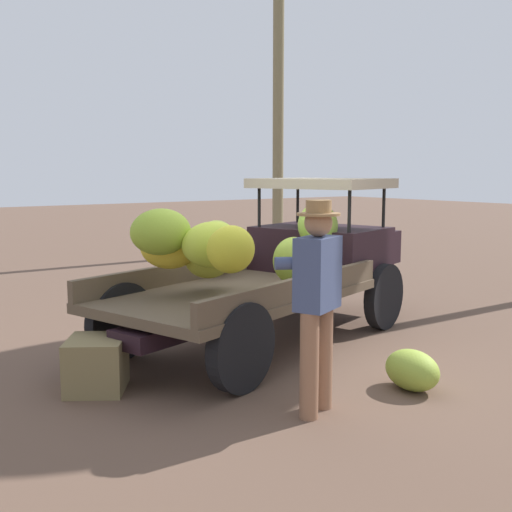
% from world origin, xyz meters
% --- Properties ---
extents(ground_plane, '(60.00, 60.00, 0.00)m').
position_xyz_m(ground_plane, '(0.00, 0.00, 0.00)').
color(ground_plane, brown).
extents(truck, '(4.66, 2.77, 1.84)m').
position_xyz_m(truck, '(0.35, 0.44, 0.91)').
color(truck, black).
rests_on(truck, ground).
extents(farmer, '(0.56, 0.53, 1.71)m').
position_xyz_m(farmer, '(-0.86, -1.56, 0.98)').
color(farmer, '#916449').
rests_on(farmer, ground).
extents(wooden_crate, '(0.71, 0.72, 0.47)m').
position_xyz_m(wooden_crate, '(-2.10, -0.04, 0.24)').
color(wooden_crate, olive).
rests_on(wooden_crate, ground).
extents(loose_banana_bunch, '(0.45, 0.59, 0.36)m').
position_xyz_m(loose_banana_bunch, '(0.19, -1.67, 0.18)').
color(loose_banana_bunch, '#96B13C').
rests_on(loose_banana_bunch, ground).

